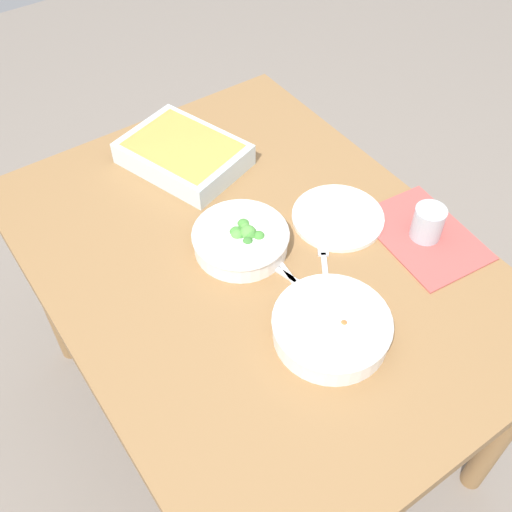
% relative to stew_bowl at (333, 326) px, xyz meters
% --- Properties ---
extents(ground_plane, '(6.00, 6.00, 0.00)m').
position_rel_stew_bowl_xyz_m(ground_plane, '(-0.26, -0.00, -0.77)').
color(ground_plane, slate).
extents(dining_table, '(1.20, 0.90, 0.74)m').
position_rel_stew_bowl_xyz_m(dining_table, '(-0.26, -0.00, -0.12)').
color(dining_table, olive).
rests_on(dining_table, ground_plane).
extents(placemat, '(0.30, 0.22, 0.00)m').
position_rel_stew_bowl_xyz_m(placemat, '(-0.09, 0.35, -0.03)').
color(placemat, '#B24C47').
rests_on(placemat, dining_table).
extents(stew_bowl, '(0.24, 0.24, 0.06)m').
position_rel_stew_bowl_xyz_m(stew_bowl, '(0.00, 0.00, 0.00)').
color(stew_bowl, white).
rests_on(stew_bowl, dining_table).
extents(broccoli_bowl, '(0.22, 0.22, 0.07)m').
position_rel_stew_bowl_xyz_m(broccoli_bowl, '(-0.30, -0.02, -0.00)').
color(broccoli_bowl, white).
rests_on(broccoli_bowl, dining_table).
extents(baking_dish, '(0.35, 0.30, 0.06)m').
position_rel_stew_bowl_xyz_m(baking_dish, '(-0.64, 0.03, 0.00)').
color(baking_dish, silver).
rests_on(baking_dish, dining_table).
extents(drink_cup, '(0.07, 0.07, 0.08)m').
position_rel_stew_bowl_xyz_m(drink_cup, '(-0.09, 0.35, 0.01)').
color(drink_cup, '#B2BCC6').
rests_on(drink_cup, dining_table).
extents(side_plate, '(0.22, 0.22, 0.01)m').
position_rel_stew_bowl_xyz_m(side_plate, '(-0.25, 0.22, -0.03)').
color(side_plate, white).
rests_on(side_plate, dining_table).
extents(spoon_by_stew, '(0.18, 0.04, 0.01)m').
position_rel_stew_bowl_xyz_m(spoon_by_stew, '(-0.10, 0.01, -0.03)').
color(spoon_by_stew, silver).
rests_on(spoon_by_stew, dining_table).
extents(spoon_by_broccoli, '(0.17, 0.06, 0.01)m').
position_rel_stew_bowl_xyz_m(spoon_by_broccoli, '(-0.19, 0.01, -0.03)').
color(spoon_by_broccoli, silver).
rests_on(spoon_by_broccoli, dining_table).
extents(fork_on_table, '(0.16, 0.12, 0.01)m').
position_rel_stew_bowl_xyz_m(fork_on_table, '(-0.15, 0.10, -0.03)').
color(fork_on_table, silver).
rests_on(fork_on_table, dining_table).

